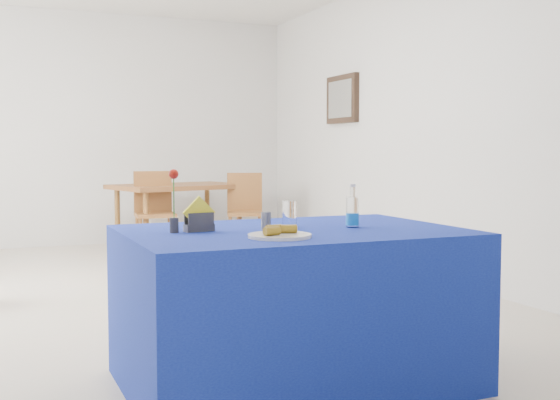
# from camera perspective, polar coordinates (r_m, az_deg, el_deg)

# --- Properties ---
(floor) EXTENTS (7.00, 7.00, 0.00)m
(floor) POSITION_cam_1_polar(r_m,az_deg,el_deg) (5.46, -10.29, -8.09)
(floor) COLOR #C1B4A0
(floor) RESTS_ON ground
(room_shell) EXTENTS (7.00, 7.00, 7.00)m
(room_shell) POSITION_cam_1_polar(r_m,az_deg,el_deg) (5.37, -10.52, 10.46)
(room_shell) COLOR silver
(room_shell) RESTS_ON ground
(picture_frame) EXTENTS (0.06, 0.64, 0.52)m
(picture_frame) POSITION_cam_1_polar(r_m,az_deg,el_deg) (7.74, 5.09, 8.16)
(picture_frame) COLOR black
(picture_frame) RESTS_ON room_shell
(picture_art) EXTENTS (0.02, 0.52, 0.40)m
(picture_art) POSITION_cam_1_polar(r_m,az_deg,el_deg) (7.73, 4.93, 8.17)
(picture_art) COLOR #998C66
(picture_art) RESTS_ON room_shell
(plate) EXTENTS (0.28, 0.28, 0.01)m
(plate) POSITION_cam_1_polar(r_m,az_deg,el_deg) (3.07, -0.02, -2.92)
(plate) COLOR silver
(plate) RESTS_ON blue_table
(drinking_glass) EXTENTS (0.07, 0.07, 0.13)m
(drinking_glass) POSITION_cam_1_polar(r_m,az_deg,el_deg) (3.49, 0.77, -1.13)
(drinking_glass) COLOR white
(drinking_glass) RESTS_ON blue_table
(salt_shaker) EXTENTS (0.03, 0.03, 0.08)m
(salt_shaker) POSITION_cam_1_polar(r_m,az_deg,el_deg) (3.37, -1.29, -1.72)
(salt_shaker) COLOR slate
(salt_shaker) RESTS_ON blue_table
(pepper_shaker) EXTENTS (0.03, 0.03, 0.08)m
(pepper_shaker) POSITION_cam_1_polar(r_m,az_deg,el_deg) (3.38, -0.99, -1.69)
(pepper_shaker) COLOR #5E5E63
(pepper_shaker) RESTS_ON blue_table
(blue_table) EXTENTS (1.60, 1.10, 0.76)m
(blue_table) POSITION_cam_1_polar(r_m,az_deg,el_deg) (3.46, 1.05, -8.66)
(blue_table) COLOR navy
(blue_table) RESTS_ON floor
(water_bottle) EXTENTS (0.07, 0.07, 0.21)m
(water_bottle) POSITION_cam_1_polar(r_m,az_deg,el_deg) (3.50, 5.91, -1.05)
(water_bottle) COLOR white
(water_bottle) RESTS_ON blue_table
(napkin_holder) EXTENTS (0.16, 0.07, 0.17)m
(napkin_holder) POSITION_cam_1_polar(r_m,az_deg,el_deg) (3.32, -6.60, -1.72)
(napkin_holder) COLOR #3A393F
(napkin_holder) RESTS_ON blue_table
(rose_vase) EXTENTS (0.05, 0.05, 0.29)m
(rose_vase) POSITION_cam_1_polar(r_m,az_deg,el_deg) (3.28, -8.62, -0.23)
(rose_vase) COLOR #29282E
(rose_vase) RESTS_ON blue_table
(oak_table) EXTENTS (1.62, 1.26, 0.76)m
(oak_table) POSITION_cam_1_polar(r_m,az_deg,el_deg) (8.13, -8.23, 0.73)
(oak_table) COLOR brown
(oak_table) RESTS_ON floor
(chair_bg_left) EXTENTS (0.45, 0.45, 0.92)m
(chair_bg_left) POSITION_cam_1_polar(r_m,az_deg,el_deg) (7.70, -10.19, -0.58)
(chair_bg_left) COLOR brown
(chair_bg_left) RESTS_ON floor
(chair_bg_right) EXTENTS (0.50, 0.50, 0.89)m
(chair_bg_right) POSITION_cam_1_polar(r_m,az_deg,el_deg) (7.92, -2.87, -0.51)
(chair_bg_right) COLOR brown
(chair_bg_right) RESTS_ON floor
(banana_pieces) EXTENTS (0.18, 0.13, 0.04)m
(banana_pieces) POSITION_cam_1_polar(r_m,az_deg,el_deg) (3.08, -0.12, -2.41)
(banana_pieces) COLOR gold
(banana_pieces) RESTS_ON plate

